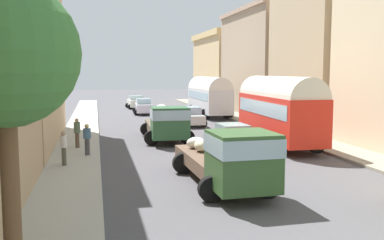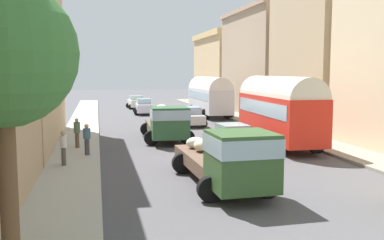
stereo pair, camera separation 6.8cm
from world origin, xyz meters
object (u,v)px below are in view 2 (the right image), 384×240
(cargo_truck_0, at_px, (228,158))
(car_3, at_px, (191,116))
(parked_bus_2, at_px, (209,95))
(pedestrian_0, at_px, (87,139))
(car_2, at_px, (232,137))
(pedestrian_1, at_px, (63,147))
(car_1, at_px, (136,102))
(pedestrian_2, at_px, (77,132))
(parked_bus_1, at_px, (279,107))
(cargo_truck_1, at_px, (167,122))
(car_0, at_px, (144,106))

(cargo_truck_0, relative_size, car_3, 1.75)
(parked_bus_2, xyz_separation_m, pedestrian_0, (-11.47, -19.03, -1.16))
(car_2, height_order, pedestrian_1, pedestrian_1)
(car_1, xyz_separation_m, pedestrian_2, (-5.79, -27.66, 0.26))
(pedestrian_2, bearing_deg, car_3, 48.34)
(car_3, distance_m, pedestrian_2, 13.07)
(parked_bus_1, height_order, cargo_truck_1, parked_bus_1)
(cargo_truck_1, relative_size, pedestrian_2, 3.83)
(parked_bus_1, height_order, cargo_truck_0, parked_bus_1)
(car_1, bearing_deg, pedestrian_0, -99.81)
(parked_bus_1, height_order, car_2, parked_bus_1)
(car_0, bearing_deg, pedestrian_0, -103.19)
(pedestrian_0, bearing_deg, cargo_truck_0, -55.54)
(car_1, distance_m, pedestrian_2, 28.26)
(car_1, distance_m, pedestrian_1, 33.02)
(parked_bus_1, relative_size, car_3, 2.02)
(pedestrian_2, bearing_deg, cargo_truck_0, -59.72)
(cargo_truck_0, distance_m, car_1, 37.73)
(pedestrian_0, bearing_deg, parked_bus_2, 58.93)
(car_1, height_order, pedestrian_1, pedestrian_1)
(car_2, bearing_deg, cargo_truck_0, -108.58)
(cargo_truck_0, relative_size, cargo_truck_1, 1.06)
(pedestrian_1, bearing_deg, parked_bus_1, 16.93)
(parked_bus_2, relative_size, car_3, 2.07)
(parked_bus_1, distance_m, parked_bus_2, 17.73)
(cargo_truck_1, bearing_deg, pedestrian_0, -138.77)
(cargo_truck_0, bearing_deg, pedestrian_0, 124.46)
(cargo_truck_1, bearing_deg, cargo_truck_0, -88.18)
(cargo_truck_0, distance_m, pedestrian_0, 9.35)
(cargo_truck_0, relative_size, pedestrian_1, 4.20)
(car_0, distance_m, pedestrian_2, 21.27)
(car_2, height_order, pedestrian_2, pedestrian_2)
(parked_bus_2, height_order, pedestrian_0, parked_bus_2)
(car_1, xyz_separation_m, pedestrian_0, (-5.19, -30.03, 0.21))
(car_1, distance_m, car_2, 29.51)
(car_0, bearing_deg, car_2, -82.89)
(parked_bus_2, height_order, car_1, parked_bus_2)
(car_1, height_order, car_2, car_1)
(car_3, bearing_deg, pedestrian_0, -123.72)
(parked_bus_2, height_order, cargo_truck_0, parked_bus_2)
(cargo_truck_1, distance_m, car_1, 25.73)
(parked_bus_2, relative_size, cargo_truck_0, 1.18)
(cargo_truck_1, relative_size, pedestrian_1, 3.96)
(cargo_truck_0, xyz_separation_m, car_3, (2.81, 19.84, -0.47))
(cargo_truck_0, distance_m, car_2, 8.84)
(parked_bus_1, bearing_deg, pedestrian_1, -163.07)
(car_3, height_order, pedestrian_1, pedestrian_1)
(cargo_truck_0, xyz_separation_m, cargo_truck_1, (-0.38, 12.00, -0.02))
(cargo_truck_1, bearing_deg, car_0, 88.66)
(car_2, bearing_deg, parked_bus_2, 79.61)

